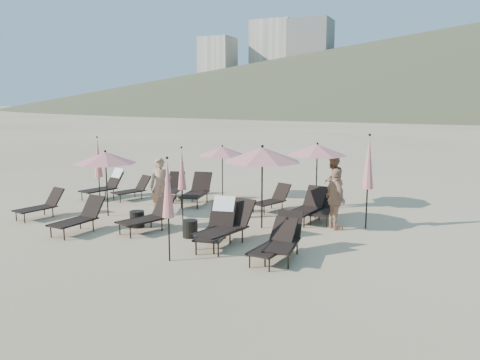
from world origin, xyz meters
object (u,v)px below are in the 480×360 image
at_px(umbrella_open_3, 317,150).
at_px(side_table_0, 137,219).
at_px(lounger_12, 218,224).
at_px(umbrella_open_0, 105,158).
at_px(lounger_8, 197,190).
at_px(lounger_10, 322,207).
at_px(lounger_13, 133,189).
at_px(beachgoer_a, 161,187).
at_px(beachgoer_b, 333,181).
at_px(umbrella_closed_3, 182,169).
at_px(lounger_0, 41,205).
at_px(umbrella_open_2, 222,151).
at_px(lounger_2, 149,216).
at_px(lounger_9, 273,199).
at_px(umbrella_closed_2, 98,158).
at_px(lounger_1, 79,217).
at_px(lounger_3, 227,225).
at_px(umbrella_closed_0, 168,189).
at_px(lounger_5, 284,238).
at_px(side_table_1, 190,229).
at_px(umbrella_open_1, 262,155).
at_px(lounger_4, 274,243).
at_px(lounger_11, 308,206).
at_px(umbrella_closed_1, 369,163).
at_px(beachgoer_c, 335,199).
at_px(lounger_7, 174,187).
at_px(lounger_6, 106,185).

xyz_separation_m(umbrella_open_3, side_table_0, (-3.96, -4.88, -1.74)).
distance_m(lounger_12, umbrella_open_0, 4.95).
relative_size(lounger_8, lounger_10, 1.21).
distance_m(lounger_13, beachgoer_a, 3.08).
relative_size(side_table_0, beachgoer_b, 0.26).
bearing_deg(umbrella_closed_3, lounger_0, -160.54).
bearing_deg(umbrella_open_2, lounger_8, -102.03).
xyz_separation_m(lounger_2, lounger_9, (2.25, 3.83, -0.05)).
bearing_deg(umbrella_closed_2, lounger_1, -58.16).
relative_size(lounger_3, lounger_13, 1.24).
xyz_separation_m(umbrella_closed_0, umbrella_closed_2, (-5.34, 3.76, 0.03)).
bearing_deg(lounger_12, lounger_10, 52.06).
height_order(lounger_0, beachgoer_b, beachgoer_b).
bearing_deg(lounger_5, side_table_1, 163.34).
relative_size(umbrella_open_1, umbrella_closed_3, 1.05).
bearing_deg(lounger_3, umbrella_open_3, 92.85).
xyz_separation_m(lounger_13, beachgoer_b, (7.08, 1.86, 0.53)).
xyz_separation_m(lounger_3, lounger_9, (-0.27, 3.96, -0.09)).
relative_size(lounger_0, lounger_10, 1.00).
relative_size(lounger_12, umbrella_open_2, 0.95).
relative_size(lounger_0, lounger_4, 1.00).
distance_m(lounger_11, beachgoer_a, 4.64).
bearing_deg(lounger_11, beachgoer_b, 93.18).
relative_size(umbrella_open_1, umbrella_closed_1, 0.88).
distance_m(lounger_11, beachgoer_c, 1.23).
distance_m(lounger_8, umbrella_closed_2, 3.58).
xyz_separation_m(lounger_5, lounger_10, (-0.09, 3.72, -0.04)).
distance_m(lounger_2, lounger_9, 4.44).
height_order(lounger_8, beachgoer_b, beachgoer_b).
distance_m(umbrella_open_0, beachgoer_a, 1.95).
height_order(lounger_4, side_table_0, lounger_4).
relative_size(lounger_1, umbrella_closed_1, 0.61).
bearing_deg(lounger_7, lounger_4, -60.01).
bearing_deg(lounger_8, lounger_3, -62.91).
bearing_deg(lounger_11, lounger_3, -102.54).
bearing_deg(lounger_6, umbrella_closed_3, -7.96).
xyz_separation_m(lounger_13, beachgoer_c, (7.86, -0.99, 0.48)).
height_order(lounger_3, umbrella_open_1, umbrella_open_1).
relative_size(umbrella_open_0, beachgoer_a, 1.13).
bearing_deg(lounger_1, umbrella_open_1, 33.74).
height_order(lounger_6, lounger_8, lounger_6).
distance_m(lounger_8, side_table_0, 3.51).
relative_size(lounger_4, umbrella_open_1, 0.66).
bearing_deg(umbrella_open_0, lounger_12, -14.95).
bearing_deg(beachgoer_c, lounger_9, 19.67).
height_order(lounger_4, lounger_8, lounger_8).
height_order(lounger_6, umbrella_open_2, umbrella_open_2).
bearing_deg(umbrella_open_3, umbrella_open_1, -100.18).
distance_m(lounger_3, beachgoer_c, 3.36).
height_order(umbrella_closed_0, beachgoer_a, umbrella_closed_0).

